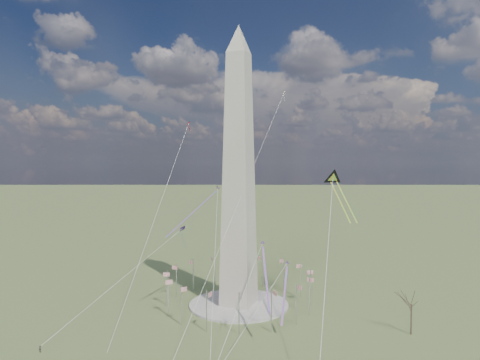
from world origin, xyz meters
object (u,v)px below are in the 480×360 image
at_px(tree_near, 412,302).
at_px(person_west, 40,349).
at_px(washington_monument, 239,174).
at_px(kite_delta_black, 334,181).

height_order(tree_near, person_west, tree_near).
xyz_separation_m(washington_monument, person_west, (-36.04, -55.77, -47.08)).
bearing_deg(kite_delta_black, person_west, 15.27).
height_order(washington_monument, kite_delta_black, washington_monument).
bearing_deg(washington_monument, person_west, -122.87).
bearing_deg(person_west, washington_monument, -125.59).
xyz_separation_m(tree_near, kite_delta_black, (-26.68, 18.62, 35.60)).
bearing_deg(tree_near, kite_delta_black, 145.09).
height_order(washington_monument, tree_near, washington_monument).
xyz_separation_m(washington_monument, kite_delta_black, (31.48, 14.27, -2.49)).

